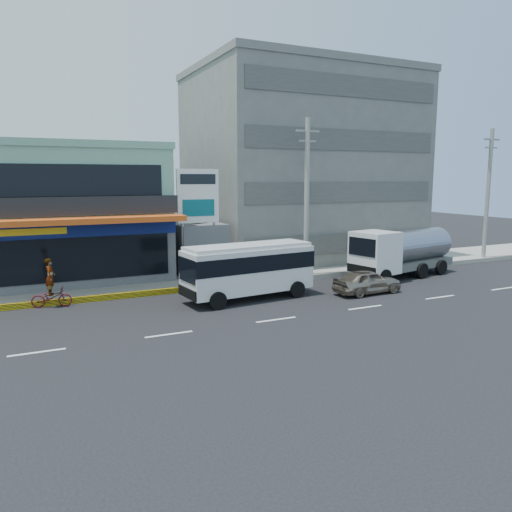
{
  "coord_description": "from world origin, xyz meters",
  "views": [
    {
      "loc": [
        -10.26,
        -19.41,
        6.41
      ],
      "look_at": [
        1.17,
        4.61,
        2.2
      ],
      "focal_mm": 35.0,
      "sensor_mm": 36.0,
      "label": 1
    }
  ],
  "objects_px": {
    "utility_pole_far": "(488,194)",
    "tanker_truck": "(400,252)",
    "concrete_building": "(300,170)",
    "satellite_dish": "(197,222)",
    "motorcycle_rider": "(51,291)",
    "minibus": "(248,267)",
    "sedan": "(367,282)",
    "shop_building": "(59,216)",
    "utility_pole_near": "(307,198)",
    "billboard": "(198,202)"
  },
  "relations": [
    {
      "from": "concrete_building",
      "to": "satellite_dish",
      "type": "bearing_deg",
      "value": -158.2
    },
    {
      "from": "sedan",
      "to": "motorcycle_rider",
      "type": "height_order",
      "value": "motorcycle_rider"
    },
    {
      "from": "utility_pole_far",
      "to": "sedan",
      "type": "height_order",
      "value": "utility_pole_far"
    },
    {
      "from": "concrete_building",
      "to": "sedan",
      "type": "distance_m",
      "value": 14.38
    },
    {
      "from": "tanker_truck",
      "to": "motorcycle_rider",
      "type": "height_order",
      "value": "tanker_truck"
    },
    {
      "from": "sedan",
      "to": "minibus",
      "type": "bearing_deg",
      "value": 73.41
    },
    {
      "from": "utility_pole_near",
      "to": "motorcycle_rider",
      "type": "xyz_separation_m",
      "value": [
        -15.07,
        -0.6,
        -4.34
      ]
    },
    {
      "from": "billboard",
      "to": "sedan",
      "type": "distance_m",
      "value": 10.95
    },
    {
      "from": "utility_pole_far",
      "to": "tanker_truck",
      "type": "xyz_separation_m",
      "value": [
        -10.2,
        -2.09,
        -3.48
      ]
    },
    {
      "from": "shop_building",
      "to": "satellite_dish",
      "type": "xyz_separation_m",
      "value": [
        8.0,
        -2.95,
        -0.42
      ]
    },
    {
      "from": "shop_building",
      "to": "motorcycle_rider",
      "type": "distance_m",
      "value": 7.89
    },
    {
      "from": "satellite_dish",
      "to": "utility_pole_far",
      "type": "bearing_deg",
      "value": -9.29
    },
    {
      "from": "concrete_building",
      "to": "utility_pole_near",
      "type": "relative_size",
      "value": 1.6
    },
    {
      "from": "shop_building",
      "to": "concrete_building",
      "type": "height_order",
      "value": "concrete_building"
    },
    {
      "from": "shop_building",
      "to": "billboard",
      "type": "relative_size",
      "value": 1.8
    },
    {
      "from": "concrete_building",
      "to": "utility_pole_far",
      "type": "height_order",
      "value": "concrete_building"
    },
    {
      "from": "concrete_building",
      "to": "shop_building",
      "type": "bearing_deg",
      "value": -176.65
    },
    {
      "from": "concrete_building",
      "to": "motorcycle_rider",
      "type": "distance_m",
      "value": 21.66
    },
    {
      "from": "shop_building",
      "to": "tanker_truck",
      "type": "bearing_deg",
      "value": -23.57
    },
    {
      "from": "motorcycle_rider",
      "to": "satellite_dish",
      "type": "bearing_deg",
      "value": 24.86
    },
    {
      "from": "billboard",
      "to": "utility_pole_far",
      "type": "distance_m",
      "value": 22.57
    },
    {
      "from": "shop_building",
      "to": "minibus",
      "type": "height_order",
      "value": "shop_building"
    },
    {
      "from": "shop_building",
      "to": "utility_pole_near",
      "type": "relative_size",
      "value": 1.24
    },
    {
      "from": "minibus",
      "to": "concrete_building",
      "type": "bearing_deg",
      "value": 48.85
    },
    {
      "from": "utility_pole_far",
      "to": "sedan",
      "type": "relative_size",
      "value": 2.52
    },
    {
      "from": "utility_pole_near",
      "to": "tanker_truck",
      "type": "xyz_separation_m",
      "value": [
        5.8,
        -2.09,
        -3.48
      ]
    },
    {
      "from": "billboard",
      "to": "tanker_truck",
      "type": "relative_size",
      "value": 0.84
    },
    {
      "from": "utility_pole_near",
      "to": "motorcycle_rider",
      "type": "relative_size",
      "value": 4.05
    },
    {
      "from": "concrete_building",
      "to": "sedan",
      "type": "relative_size",
      "value": 4.02
    },
    {
      "from": "motorcycle_rider",
      "to": "utility_pole_far",
      "type": "bearing_deg",
      "value": 1.11
    },
    {
      "from": "concrete_building",
      "to": "tanker_truck",
      "type": "distance_m",
      "value": 11.21
    },
    {
      "from": "sedan",
      "to": "motorcycle_rider",
      "type": "xyz_separation_m",
      "value": [
        -16.06,
        4.37,
        0.14
      ]
    },
    {
      "from": "sedan",
      "to": "tanker_truck",
      "type": "xyz_separation_m",
      "value": [
        4.81,
        2.87,
        0.99
      ]
    },
    {
      "from": "motorcycle_rider",
      "to": "minibus",
      "type": "bearing_deg",
      "value": -15.61
    },
    {
      "from": "utility_pole_near",
      "to": "sedan",
      "type": "xyz_separation_m",
      "value": [
        0.99,
        -4.97,
        -4.47
      ]
    },
    {
      "from": "shop_building",
      "to": "utility_pole_near",
      "type": "height_order",
      "value": "utility_pole_near"
    },
    {
      "from": "minibus",
      "to": "sedan",
      "type": "bearing_deg",
      "value": -14.61
    },
    {
      "from": "tanker_truck",
      "to": "motorcycle_rider",
      "type": "distance_m",
      "value": 20.94
    },
    {
      "from": "sedan",
      "to": "tanker_truck",
      "type": "bearing_deg",
      "value": -61.13
    },
    {
      "from": "satellite_dish",
      "to": "utility_pole_far",
      "type": "height_order",
      "value": "utility_pole_far"
    },
    {
      "from": "billboard",
      "to": "motorcycle_rider",
      "type": "relative_size",
      "value": 2.8
    },
    {
      "from": "utility_pole_near",
      "to": "motorcycle_rider",
      "type": "bearing_deg",
      "value": -177.72
    },
    {
      "from": "motorcycle_rider",
      "to": "sedan",
      "type": "bearing_deg",
      "value": -15.21
    },
    {
      "from": "billboard",
      "to": "tanker_truck",
      "type": "distance_m",
      "value": 13.31
    },
    {
      "from": "tanker_truck",
      "to": "sedan",
      "type": "bearing_deg",
      "value": -149.16
    },
    {
      "from": "minibus",
      "to": "motorcycle_rider",
      "type": "distance_m",
      "value": 9.98
    },
    {
      "from": "utility_pole_near",
      "to": "sedan",
      "type": "relative_size",
      "value": 2.52
    },
    {
      "from": "satellite_dish",
      "to": "utility_pole_far",
      "type": "relative_size",
      "value": 0.15
    },
    {
      "from": "concrete_building",
      "to": "satellite_dish",
      "type": "distance_m",
      "value": 11.3
    },
    {
      "from": "satellite_dish",
      "to": "motorcycle_rider",
      "type": "bearing_deg",
      "value": -155.14
    }
  ]
}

